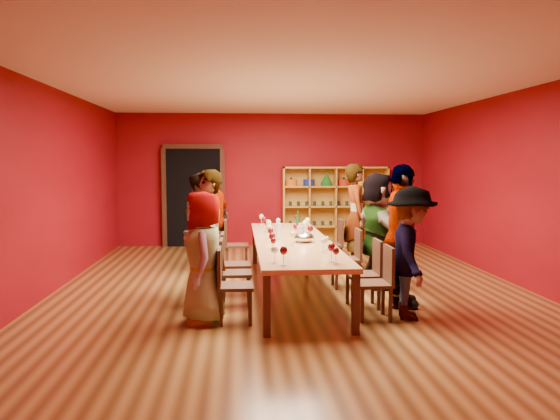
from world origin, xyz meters
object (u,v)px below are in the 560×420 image
at_px(person_left_0, 203,258).
at_px(person_right_0, 411,253).
at_px(chair_person_right_2, 351,255).
at_px(wine_bottle, 298,222).
at_px(shelving_unit, 334,202).
at_px(person_left_2, 201,234).
at_px(spittoon_bowl, 304,237).
at_px(chair_person_right_4, 334,241).
at_px(person_left_4, 215,221).
at_px(chair_person_right_1, 369,270).
at_px(chair_person_right_0, 380,278).
at_px(person_right_4, 356,216).
at_px(tasting_table, 292,243).
at_px(chair_person_left_2, 230,260).
at_px(person_right_2, 378,230).
at_px(person_left_1, 208,238).
at_px(chair_person_left_4, 232,242).
at_px(chair_person_left_0, 229,281).
at_px(person_right_1, 401,236).
at_px(chair_person_left_1, 230,269).

relative_size(person_left_0, person_right_0, 0.97).
relative_size(chair_person_right_2, wine_bottle, 2.98).
xyz_separation_m(shelving_unit, person_left_2, (-2.73, -4.54, -0.11)).
bearing_deg(spittoon_bowl, chair_person_right_4, 66.87).
height_order(person_left_0, person_left_4, person_left_4).
xyz_separation_m(person_left_2, chair_person_right_1, (2.24, -0.82, -0.38)).
height_order(person_left_0, chair_person_right_0, person_left_0).
bearing_deg(chair_person_right_0, person_right_4, 82.92).
distance_m(tasting_table, chair_person_left_2, 0.96).
height_order(shelving_unit, person_left_2, shelving_unit).
height_order(chair_person_right_1, spittoon_bowl, spittoon_bowl).
height_order(chair_person_right_1, person_right_2, person_right_2).
bearing_deg(person_left_1, spittoon_bowl, 99.97).
bearing_deg(chair_person_left_2, person_right_0, -31.74).
height_order(person_left_4, chair_person_right_4, person_left_4).
height_order(chair_person_right_2, spittoon_bowl, spittoon_bowl).
bearing_deg(wine_bottle, chair_person_left_4, 172.51).
xyz_separation_m(chair_person_left_0, spittoon_bowl, (1.05, 1.34, 0.32)).
bearing_deg(chair_person_right_1, chair_person_right_2, 90.00).
height_order(person_right_4, wine_bottle, person_right_4).
relative_size(chair_person_right_2, spittoon_bowl, 3.00).
bearing_deg(chair_person_right_2, chair_person_right_1, -90.00).
xyz_separation_m(tasting_table, person_right_1, (1.33, -1.04, 0.24)).
distance_m(person_right_1, spittoon_bowl, 1.44).
bearing_deg(person_left_0, person_right_4, 136.20).
bearing_deg(person_left_4, person_left_2, 17.89).
height_order(chair_person_left_2, person_right_1, person_right_1).
bearing_deg(wine_bottle, person_left_4, 174.04).
bearing_deg(person_left_0, chair_person_right_0, 84.85).
bearing_deg(tasting_table, chair_person_right_2, 6.35).
xyz_separation_m(chair_person_left_1, wine_bottle, (1.15, 2.30, 0.37)).
height_order(chair_person_left_0, chair_person_right_4, same).
bearing_deg(person_left_2, chair_person_left_2, 110.75).
xyz_separation_m(chair_person_left_4, person_right_1, (2.24, -2.66, 0.44)).
bearing_deg(person_left_1, chair_person_right_4, 124.73).
distance_m(chair_person_left_2, spittoon_bowl, 1.10).
bearing_deg(person_left_1, person_right_2, 96.53).
height_order(chair_person_left_1, chair_person_right_0, same).
relative_size(chair_person_right_0, wine_bottle, 2.98).
distance_m(shelving_unit, person_right_4, 2.77).
bearing_deg(person_left_4, person_right_2, 80.64).
xyz_separation_m(person_left_0, person_right_1, (2.54, 0.54, 0.16)).
bearing_deg(chair_person_right_4, person_right_1, -80.75).
relative_size(shelving_unit, chair_person_left_2, 2.70).
bearing_deg(person_left_1, chair_person_left_4, 159.53).
bearing_deg(person_right_2, chair_person_right_4, 6.11).
relative_size(tasting_table, shelving_unit, 1.88).
xyz_separation_m(chair_person_left_0, person_right_4, (2.21, 3.14, 0.44)).
bearing_deg(chair_person_left_4, chair_person_left_1, -90.00).
height_order(chair_person_left_4, person_right_4, person_right_4).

